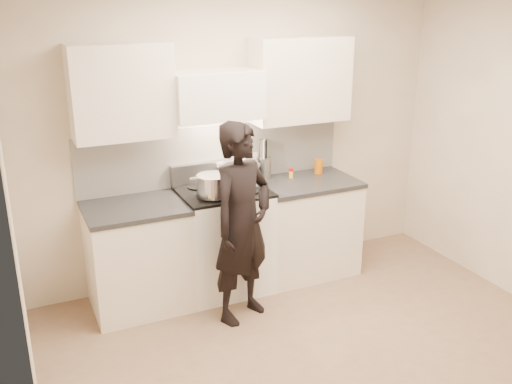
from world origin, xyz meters
TOP-DOWN VIEW (x-y plane):
  - ground_plane at (0.00, 0.00)m, footprint 4.00×4.00m
  - room_shell at (-0.06, 0.37)m, footprint 4.04×3.54m
  - stove at (-0.30, 1.42)m, footprint 0.76×0.65m
  - counter_right at (0.53, 1.43)m, footprint 0.92×0.67m
  - counter_left at (-1.08, 1.43)m, footprint 0.82×0.67m
  - wok at (-0.10, 1.55)m, footprint 0.40×0.48m
  - stock_pot at (-0.44, 1.28)m, footprint 0.38×0.34m
  - utensil_crock at (0.21, 1.67)m, footprint 0.14×0.14m
  - spice_jar at (0.44, 1.55)m, footprint 0.04×0.04m
  - oil_glass at (0.75, 1.57)m, footprint 0.08×0.08m
  - person at (-0.34, 0.91)m, footprint 0.71×0.61m

SIDE VIEW (x-z plane):
  - ground_plane at x=0.00m, z-range 0.00..0.00m
  - counter_right at x=0.53m, z-range 0.00..0.92m
  - counter_left at x=-1.08m, z-range 0.00..0.92m
  - stove at x=-0.30m, z-range 0.00..0.95m
  - person at x=-0.34m, z-range 0.00..1.65m
  - spice_jar at x=0.44m, z-range 0.92..1.01m
  - oil_glass at x=0.75m, z-range 0.92..1.06m
  - utensil_crock at x=0.21m, z-range 0.85..1.22m
  - stock_pot at x=-0.44m, z-range 0.96..1.14m
  - wok at x=-0.10m, z-range 0.91..1.23m
  - room_shell at x=-0.06m, z-range 0.25..2.95m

